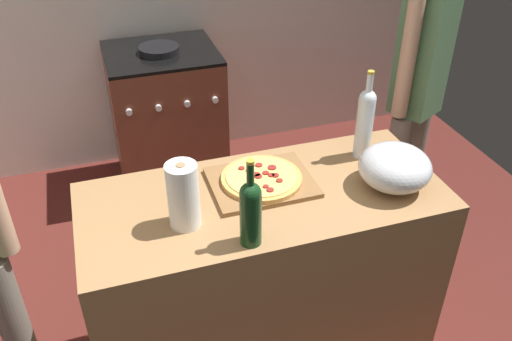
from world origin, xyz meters
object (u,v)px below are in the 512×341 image
at_px(mixing_bowl, 395,167).
at_px(stove, 167,118).
at_px(wine_bottle_green, 251,210).
at_px(wine_bottle_amber, 365,121).
at_px(paper_towel_roll, 183,196).
at_px(person_in_red, 418,86).
at_px(pizza, 262,178).

distance_m(mixing_bowl, stove, 1.84).
bearing_deg(wine_bottle_green, mixing_bowl, 12.95).
height_order(mixing_bowl, wine_bottle_green, wine_bottle_green).
height_order(wine_bottle_green, stove, wine_bottle_green).
xyz_separation_m(wine_bottle_amber, wine_bottle_green, (-0.62, -0.39, -0.03)).
xyz_separation_m(paper_towel_roll, wine_bottle_amber, (0.81, 0.22, 0.04)).
height_order(mixing_bowl, person_in_red, person_in_red).
bearing_deg(paper_towel_roll, stove, 83.49).
bearing_deg(person_in_red, paper_towel_roll, -155.63).
bearing_deg(wine_bottle_amber, stove, 114.07).
xyz_separation_m(stove, person_in_red, (1.12, -1.03, 0.52)).
xyz_separation_m(pizza, paper_towel_roll, (-0.34, -0.15, 0.09)).
height_order(pizza, wine_bottle_amber, wine_bottle_amber).
relative_size(wine_bottle_green, stove, 0.35).
bearing_deg(wine_bottle_green, person_in_red, 34.26).
bearing_deg(stove, wine_bottle_green, -89.74).
bearing_deg(person_in_red, wine_bottle_amber, -143.18).
height_order(mixing_bowl, stove, mixing_bowl).
bearing_deg(wine_bottle_amber, mixing_bowl, -86.89).
bearing_deg(paper_towel_roll, pizza, 23.60).
relative_size(mixing_bowl, wine_bottle_green, 0.85).
distance_m(wine_bottle_green, person_in_red, 1.35).
relative_size(pizza, wine_bottle_green, 0.96).
relative_size(mixing_bowl, stove, 0.30).
height_order(pizza, mixing_bowl, mixing_bowl).
distance_m(pizza, mixing_bowl, 0.52).
relative_size(pizza, stove, 0.34).
height_order(wine_bottle_amber, person_in_red, person_in_red).
xyz_separation_m(wine_bottle_green, stove, (-0.01, 1.79, -0.57)).
xyz_separation_m(wine_bottle_green, person_in_red, (1.11, 0.76, -0.05)).
distance_m(stove, person_in_red, 1.61).
height_order(pizza, paper_towel_roll, paper_towel_roll).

